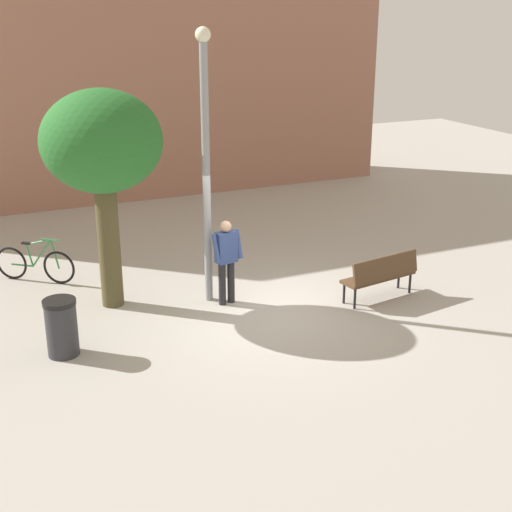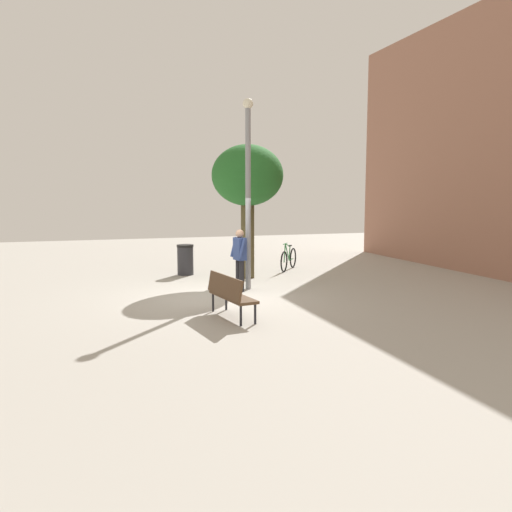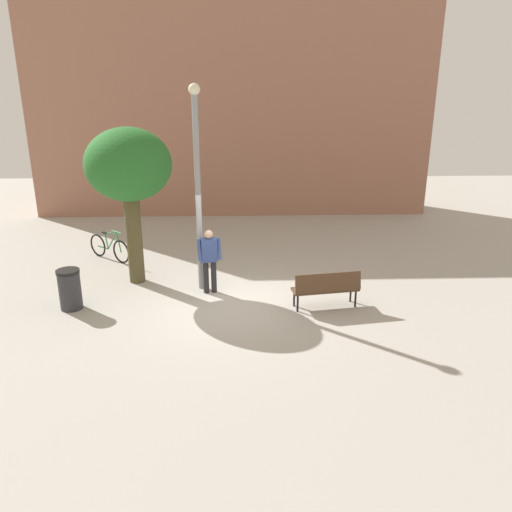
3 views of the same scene
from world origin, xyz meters
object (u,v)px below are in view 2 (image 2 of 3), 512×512
at_px(lamppost, 248,184).
at_px(trash_bin, 185,260).
at_px(bicycle_green, 289,259).
at_px(park_bench, 229,293).
at_px(plaza_tree, 247,178).
at_px(person_by_lamppost, 240,256).

height_order(lamppost, trash_bin, lamppost).
bearing_deg(trash_bin, bicycle_green, 89.04).
relative_size(park_bench, bicycle_green, 1.14).
height_order(park_bench, trash_bin, trash_bin).
distance_m(park_bench, trash_bin, 6.09).
relative_size(plaza_tree, trash_bin, 4.19).
distance_m(plaza_tree, bicycle_green, 3.48).
bearing_deg(person_by_lamppost, park_bench, -20.51).
relative_size(person_by_lamppost, plaza_tree, 0.41).
bearing_deg(trash_bin, plaza_tree, 54.42).
height_order(person_by_lamppost, trash_bin, person_by_lamppost).
xyz_separation_m(lamppost, bicycle_green, (-2.96, 2.38, -2.49)).
relative_size(lamppost, person_by_lamppost, 3.07).
distance_m(park_bench, plaza_tree, 5.80).
height_order(lamppost, plaza_tree, lamppost).
xyz_separation_m(lamppost, trash_bin, (-3.02, -1.20, -2.38)).
bearing_deg(lamppost, plaza_tree, 163.25).
bearing_deg(trash_bin, person_by_lamppost, 15.04).
height_order(person_by_lamppost, bicycle_green, person_by_lamppost).
relative_size(lamppost, bicycle_green, 3.52).
distance_m(plaza_tree, trash_bin, 3.36).
height_order(plaza_tree, bicycle_green, plaza_tree).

